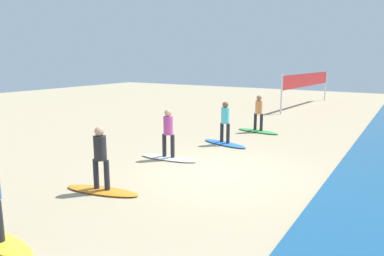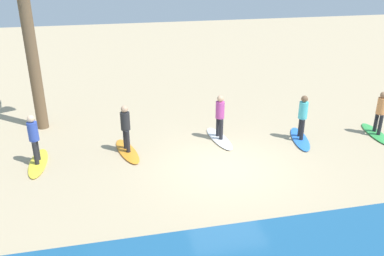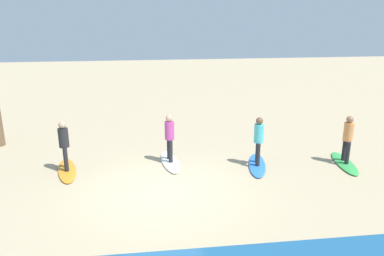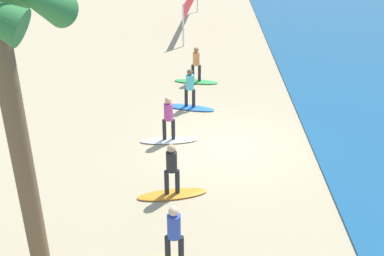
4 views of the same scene
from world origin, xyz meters
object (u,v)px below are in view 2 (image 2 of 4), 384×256
surfer_green (381,110)px  surfboard_blue (300,139)px  surfer_yellow (34,135)px  surfboard_green (376,134)px  surfboard_yellow (38,163)px  surfer_white (220,114)px  surfboard_white (219,138)px  surfboard_orange (127,151)px  surfer_blue (303,114)px  surfer_orange (125,125)px

surfer_green → surfboard_blue: 3.20m
surfer_yellow → surfboard_blue: bearing=179.3°
surfboard_green → surfboard_yellow: 12.31m
surfer_green → surfer_white: 6.02m
surfboard_white → surfboard_orange: 3.44m
surfboard_yellow → surfer_yellow: bearing=0.0°
surfer_blue → surfer_yellow: 9.27m
surfboard_orange → surfer_yellow: surfer_yellow is taller
surfer_white → surfboard_blue: bearing=166.9°
surfer_white → surfboard_orange: 3.58m
surfboard_green → surfer_blue: (3.04, -0.21, 0.99)m
surfboard_blue → surfboard_orange: same height
surfboard_yellow → surfer_white: bearing=96.0°
surfboard_orange → surfboard_yellow: bearing=-97.8°
surfer_orange → surfboard_white: bearing=-174.5°
surfer_green → surfboard_green: bearing=0.0°
surfer_orange → surfboard_blue: bearing=176.8°
surfboard_green → surfer_orange: 9.45m
surfer_white → surfer_blue: bearing=166.9°
surfer_blue → surfboard_white: 3.16m
surfer_orange → surfer_green: bearing=176.6°
surfer_green → surfboard_orange: size_ratio=0.78×
surfer_green → surfer_orange: (9.38, -0.56, 0.00)m
surfboard_white → surfer_white: 0.99m
surfer_blue → surfboard_yellow: size_ratio=0.78×
surfboard_orange → surfer_yellow: (2.93, 0.24, 0.99)m
surfer_orange → surfer_yellow: 2.94m
surfboard_yellow → surfboard_orange: bearing=95.6°
surfboard_blue → surfboard_yellow: size_ratio=1.00×
surfer_yellow → surfboard_green: bearing=178.5°
surfer_blue → surfer_yellow: same height
surfer_orange → surfer_yellow: size_ratio=1.00×
surfboard_green → surfboard_white: same height
surfboard_blue → surfer_orange: bearing=-79.1°
surfboard_green → surfboard_white: size_ratio=1.00×
surfboard_blue → surfer_blue: 0.99m
surfboard_blue → surfboard_white: bearing=-89.0°
surfboard_blue → surfboard_white: size_ratio=1.00×
surfer_white → surfer_yellow: size_ratio=1.00×
surfer_blue → surfboard_orange: bearing=-3.2°
surfer_white → surfboard_yellow: bearing=5.1°
surfboard_white → surfboard_orange: bearing=-90.9°
surfboard_white → surfer_yellow: bearing=-91.3°
surfer_green → surfboard_orange: bearing=-3.4°
surfboard_blue → surfer_orange: 6.43m
surfer_white → surfer_orange: 3.44m
surfboard_orange → surfer_green: bearing=74.2°
surfboard_blue → surfboard_yellow: same height
surfboard_green → surfer_blue: surfer_blue is taller
surfboard_orange → surfboard_white: bearing=83.0°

